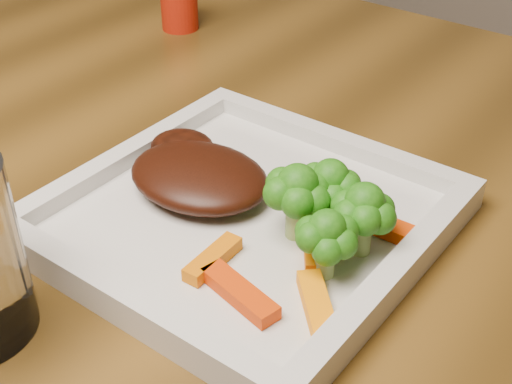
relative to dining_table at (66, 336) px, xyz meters
The scene contains 12 objects.
dining_table is the anchor object (origin of this frame).
plate 0.52m from the dining_table, ahead, with size 0.27×0.27×0.01m, color silver.
steak 0.50m from the dining_table, ahead, with size 0.12×0.09×0.03m, color #321107.
broccoli_0 0.58m from the dining_table, ahead, with size 0.05×0.05×0.07m, color #195C0F, non-canonical shape.
broccoli_1 0.61m from the dining_table, ahead, with size 0.05×0.05×0.06m, color #326210, non-canonical shape.
broccoli_2 0.60m from the dining_table, ahead, with size 0.05×0.05×0.06m, color #206E12, non-canonical shape.
broccoli_3 0.58m from the dining_table, ahead, with size 0.06×0.06×0.06m, color #197713, non-canonical shape.
carrot_0 0.57m from the dining_table, 16.81° to the right, with size 0.06×0.02×0.01m, color #CA3303.
carrot_1 0.60m from the dining_table, 12.71° to the right, with size 0.06×0.02×0.01m, color orange.
carrot_2 0.55m from the dining_table, 16.09° to the right, with size 0.05×0.01×0.01m, color #D66703.
carrot_3 0.60m from the dining_table, ahead, with size 0.06×0.02×0.01m, color #DB3B03.
carrot_5 0.57m from the dining_table, ahead, with size 0.05×0.01×0.01m, color #E46703.
Camera 1 is at (0.81, -0.48, 1.09)m, focal length 50.00 mm.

